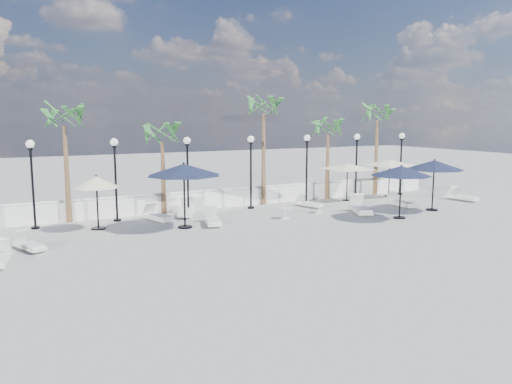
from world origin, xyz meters
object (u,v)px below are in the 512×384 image
parasol_cream_sq_a (347,164)px  parasol_cream_sq_b (390,160)px  parasol_navy_mid (401,171)px  lounger_7 (401,203)px  lounger_3 (213,219)px  lounger_2 (158,216)px  lounger_1 (30,245)px  lounger_4 (186,210)px  parasol_cream_small (96,183)px  parasol_navy_left (184,170)px  parasol_navy_right (434,165)px  lounger_5 (309,203)px  lounger_6 (360,208)px  lounger_8 (462,197)px

parasol_cream_sq_a → parasol_cream_sq_b: size_ratio=0.97×
parasol_cream_sq_b → parasol_navy_mid: bearing=-128.5°
lounger_7 → lounger_3: bearing=178.8°
lounger_2 → lounger_3: lounger_2 is taller
lounger_1 → lounger_4: size_ratio=0.78×
parasol_navy_mid → parasol_cream_small: parasol_navy_mid is taller
parasol_navy_left → parasol_navy_mid: (9.77, -2.83, -0.27)m
parasol_cream_sq_a → parasol_navy_right: bearing=-67.1°
lounger_2 → lounger_5: (8.30, -0.19, -0.04)m
parasol_navy_mid → parasol_cream_small: 13.86m
lounger_1 → parasol_cream_sq_b: bearing=-12.1°
lounger_6 → lounger_2: bearing=-173.2°
lounger_5 → lounger_3: bearing=179.3°
lounger_3 → lounger_6: lounger_6 is taller
lounger_3 → parasol_navy_mid: 9.15m
lounger_1 → parasol_cream_small: parasol_cream_small is taller
lounger_1 → parasol_navy_mid: size_ratio=0.59×
lounger_7 → parasol_navy_left: size_ratio=0.58×
lounger_8 → parasol_navy_right: bearing=-169.1°
parasol_navy_right → parasol_cream_sq_b: (1.27, 4.60, -0.12)m
parasol_cream_sq_a → parasol_cream_small: 14.25m
lounger_6 → parasol_navy_left: parasol_navy_left is taller
lounger_3 → lounger_6: bearing=7.9°
lounger_3 → lounger_5: (6.35, 1.72, -0.04)m
lounger_5 → parasol_navy_mid: bearing=-81.3°
parasol_cream_sq_a → lounger_8: bearing=-28.4°
parasol_navy_mid → lounger_6: bearing=116.3°
lounger_1 → lounger_7: 18.32m
lounger_1 → lounger_5: bearing=-10.9°
parasol_cream_small → parasol_navy_mid: bearing=-18.2°
lounger_6 → lounger_8: (7.82, 0.39, -0.04)m
lounger_7 → lounger_4: bearing=166.3°
parasol_cream_small → parasol_cream_sq_a: bearing=4.2°
lounger_5 → parasol_navy_mid: size_ratio=0.59×
lounger_2 → lounger_4: size_ratio=0.92×
lounger_3 → parasol_cream_small: (-4.72, 1.46, 1.78)m
lounger_2 → parasol_cream_sq_b: bearing=-12.4°
lounger_4 → lounger_8: (15.72, -3.20, -0.03)m
lounger_2 → lounger_7: (12.67, -2.51, -0.00)m
lounger_5 → parasol_cream_sq_b: (6.35, 0.78, 2.03)m
lounger_3 → lounger_8: size_ratio=1.05×
parasol_navy_left → parasol_navy_mid: 10.17m
lounger_6 → parasol_navy_mid: parasol_navy_mid is taller
lounger_3 → parasol_cream_small: bearing=178.9°
lounger_7 → parasol_cream_sq_b: bearing=59.4°
lounger_8 → lounger_4: bearing=159.6°
lounger_5 → lounger_8: (9.03, -2.40, 0.03)m
lounger_7 → lounger_2: bearing=170.8°
lounger_5 → lounger_6: 3.04m
lounger_7 → lounger_8: 4.65m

